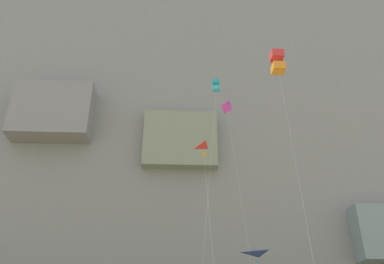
{
  "coord_description": "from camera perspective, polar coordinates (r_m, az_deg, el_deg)",
  "views": [
    {
      "loc": [
        -0.82,
        -1.83,
        2.06
      ],
      "look_at": [
        0.52,
        26.1,
        17.3
      ],
      "focal_mm": 37.97,
      "sensor_mm": 36.0,
      "label": 1
    }
  ],
  "objects": [
    {
      "name": "kite_box_low_center",
      "position": [
        38.58,
        3.38,
        6.3
      ],
      "size": [
        2.68,
        1.67,
        24.89
      ],
      "color": "teal",
      "rests_on": "ground"
    },
    {
      "name": "kite_diamond_front_field",
      "position": [
        40.41,
        5.13,
        2.11
      ],
      "size": [
        1.92,
        5.04,
        24.72
      ],
      "color": "#CC3399",
      "rests_on": "ground"
    },
    {
      "name": "cliff_face",
      "position": [
        70.51,
        -1.85,
        -4.5
      ],
      "size": [
        180.0,
        23.87,
        61.69
      ],
      "color": "gray",
      "rests_on": "ground"
    },
    {
      "name": "kite_delta_upper_left",
      "position": [
        32.99,
        2.32,
        -3.88
      ],
      "size": [
        1.38,
        3.29,
        16.51
      ],
      "color": "red",
      "rests_on": "ground"
    },
    {
      "name": "kite_box_far_left",
      "position": [
        37.96,
        11.92,
        9.58
      ],
      "size": [
        1.13,
        2.71,
        26.25
      ],
      "color": "red",
      "rests_on": "ground"
    }
  ]
}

